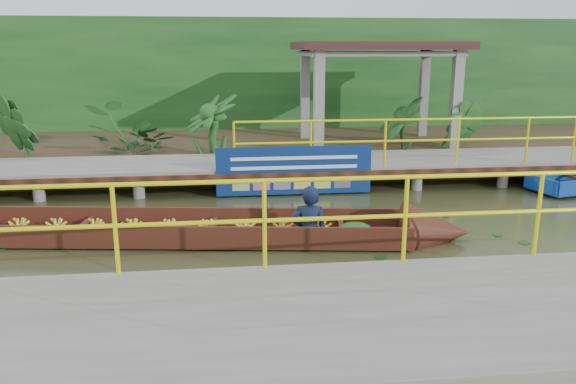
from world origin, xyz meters
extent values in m
plane|color=#32341A|center=(0.00, 0.00, 0.00)|extent=(80.00, 80.00, 0.00)
cube|color=#362B1B|center=(0.00, 7.50, 0.23)|extent=(30.00, 8.00, 0.45)
cube|color=slate|center=(0.00, 3.50, 0.50)|extent=(16.00, 2.00, 0.15)
cube|color=black|center=(0.00, 2.50, 0.42)|extent=(16.00, 0.12, 0.18)
cylinder|color=yellow|center=(2.75, 2.55, 1.57)|extent=(7.50, 0.05, 0.05)
cylinder|color=yellow|center=(2.75, 2.55, 1.12)|extent=(7.50, 0.05, 0.05)
cylinder|color=yellow|center=(2.75, 2.55, 1.07)|extent=(0.05, 0.05, 1.00)
cylinder|color=slate|center=(-6.00, 4.30, 0.22)|extent=(0.24, 0.24, 0.55)
cylinder|color=slate|center=(-4.00, 2.70, 0.22)|extent=(0.24, 0.24, 0.55)
cylinder|color=slate|center=(-4.00, 4.30, 0.22)|extent=(0.24, 0.24, 0.55)
cylinder|color=slate|center=(-2.00, 2.70, 0.22)|extent=(0.24, 0.24, 0.55)
cylinder|color=slate|center=(-2.00, 4.30, 0.22)|extent=(0.24, 0.24, 0.55)
cylinder|color=slate|center=(0.00, 2.70, 0.22)|extent=(0.24, 0.24, 0.55)
cylinder|color=slate|center=(0.00, 4.30, 0.22)|extent=(0.24, 0.24, 0.55)
cylinder|color=slate|center=(2.00, 2.70, 0.22)|extent=(0.24, 0.24, 0.55)
cylinder|color=slate|center=(2.00, 4.30, 0.22)|extent=(0.24, 0.24, 0.55)
cylinder|color=slate|center=(4.00, 2.70, 0.22)|extent=(0.24, 0.24, 0.55)
cylinder|color=slate|center=(4.00, 4.30, 0.22)|extent=(0.24, 0.24, 0.55)
cylinder|color=slate|center=(6.00, 2.70, 0.22)|extent=(0.24, 0.24, 0.55)
cylinder|color=slate|center=(6.00, 4.30, 0.22)|extent=(0.24, 0.24, 0.55)
cylinder|color=slate|center=(0.00, 2.70, 0.22)|extent=(0.24, 0.24, 0.55)
cube|color=slate|center=(1.00, -4.20, 0.30)|extent=(18.00, 2.40, 0.70)
cylinder|color=yellow|center=(1.00, -3.05, 1.65)|extent=(10.00, 0.05, 0.05)
cylinder|color=yellow|center=(1.00, -3.05, 1.20)|extent=(10.00, 0.05, 0.05)
cylinder|color=yellow|center=(1.00, -3.05, 1.15)|extent=(0.05, 0.05, 1.00)
cube|color=slate|center=(1.20, 5.10, 1.60)|extent=(0.25, 0.25, 2.80)
cube|color=slate|center=(4.80, 5.10, 1.60)|extent=(0.25, 0.25, 2.80)
cube|color=slate|center=(1.20, 7.50, 1.60)|extent=(0.25, 0.25, 2.80)
cube|color=slate|center=(4.80, 7.50, 1.60)|extent=(0.25, 0.25, 2.80)
cube|color=slate|center=(3.00, 6.30, 2.90)|extent=(4.00, 2.60, 0.12)
cube|color=#371D1B|center=(3.00, 6.30, 3.10)|extent=(4.40, 3.00, 0.20)
cube|color=#133E18|center=(0.00, 10.00, 2.00)|extent=(30.00, 0.80, 4.00)
cube|color=#3B1B10|center=(-2.50, 0.00, 0.06)|extent=(8.53, 2.20, 0.06)
cube|color=#3B1B10|center=(-2.43, 0.52, 0.21)|extent=(8.40, 1.21, 0.36)
cube|color=#3B1B10|center=(-2.57, -0.53, 0.21)|extent=(8.40, 1.21, 0.36)
cone|color=#3B1B10|center=(2.17, -0.64, 0.15)|extent=(1.19, 1.15, 1.02)
ellipsoid|color=#133E18|center=(0.86, -0.46, 0.17)|extent=(0.65, 0.54, 0.28)
imported|color=#0E1935|center=(0.12, -0.36, 0.92)|extent=(0.65, 0.48, 1.64)
cube|color=navy|center=(5.47, 1.94, 0.23)|extent=(0.27, 0.93, 0.31)
cube|color=navy|center=(0.25, 2.48, 0.55)|extent=(3.28, 0.03, 1.02)
cube|color=white|center=(0.25, 2.46, 0.82)|extent=(2.66, 0.01, 0.07)
cube|color=white|center=(0.25, 2.46, 0.62)|extent=(2.66, 0.01, 0.07)
imported|color=#133E18|center=(-6.00, 5.30, 1.24)|extent=(1.26, 1.26, 1.57)
imported|color=#133E18|center=(-3.50, 5.30, 1.24)|extent=(1.26, 1.26, 1.57)
imported|color=#133E18|center=(-1.50, 5.30, 1.24)|extent=(1.26, 1.26, 1.57)
imported|color=#133E18|center=(3.50, 5.30, 1.24)|extent=(1.26, 1.26, 1.57)
imported|color=#133E18|center=(5.00, 5.30, 1.24)|extent=(1.26, 1.26, 1.57)
camera|label=1|loc=(-1.23, -8.93, 3.04)|focal=35.00mm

